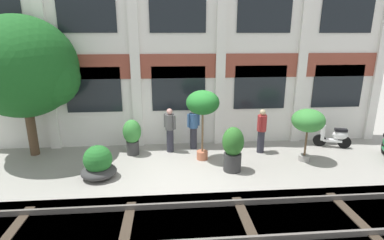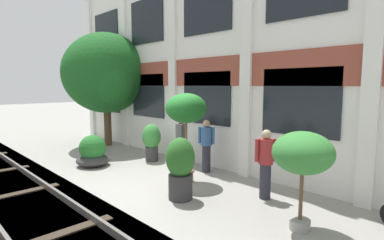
% 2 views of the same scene
% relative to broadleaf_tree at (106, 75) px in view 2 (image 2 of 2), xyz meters
% --- Properties ---
extents(ground_plane, '(80.00, 80.00, 0.00)m').
position_rel_broadleaf_tree_xyz_m(ground_plane, '(5.33, -1.95, -3.09)').
color(ground_plane, gray).
extents(apartment_facade, '(16.28, 0.64, 8.78)m').
position_rel_broadleaf_tree_xyz_m(apartment_facade, '(5.33, 0.89, 1.27)').
color(apartment_facade, silver).
rests_on(apartment_facade, ground).
extents(rail_tracks, '(23.92, 2.80, 0.43)m').
position_rel_broadleaf_tree_xyz_m(rail_tracks, '(5.33, -4.70, -3.22)').
color(rail_tracks, '#423F3A').
rests_on(rail_tracks, ground).
extents(broadleaf_tree, '(3.86, 3.68, 4.91)m').
position_rel_broadleaf_tree_xyz_m(broadleaf_tree, '(0.00, 0.00, 0.00)').
color(broadleaf_tree, '#4C3826').
rests_on(broadleaf_tree, ground).
extents(potted_plant_glazed_jar, '(0.66, 0.66, 1.32)m').
position_rel_broadleaf_tree_xyz_m(potted_plant_glazed_jar, '(3.59, -0.28, -2.34)').
color(potted_plant_glazed_jar, '#333333').
rests_on(potted_plant_glazed_jar, ground).
extents(potted_plant_stone_basin, '(0.68, 0.68, 1.47)m').
position_rel_broadleaf_tree_xyz_m(potted_plant_stone_basin, '(6.93, -1.94, -2.30)').
color(potted_plant_stone_basin, '#333333').
rests_on(potted_plant_stone_basin, ground).
extents(potted_plant_terracotta_small, '(1.10, 1.10, 1.85)m').
position_rel_broadleaf_tree_xyz_m(potted_plant_terracotta_small, '(9.61, -1.38, -1.67)').
color(potted_plant_terracotta_small, gray).
rests_on(potted_plant_terracotta_small, ground).
extents(potted_plant_wide_bowl, '(1.08, 1.08, 1.03)m').
position_rel_broadleaf_tree_xyz_m(potted_plant_wide_bowl, '(2.73, -2.07, -2.65)').
color(potted_plant_wide_bowl, '#333333').
rests_on(potted_plant_wide_bowl, ground).
extents(potted_plant_tall_urn, '(1.13, 1.13, 2.46)m').
position_rel_broadleaf_tree_xyz_m(potted_plant_tall_urn, '(6.07, -0.95, -1.12)').
color(potted_plant_tall_urn, '#B76647').
rests_on(potted_plant_tall_urn, ground).
extents(resident_by_doorway, '(0.37, 0.43, 1.65)m').
position_rel_broadleaf_tree_xyz_m(resident_by_doorway, '(8.31, -0.50, -2.20)').
color(resident_by_doorway, '#282833').
rests_on(resident_by_doorway, ground).
extents(resident_watching_tracks, '(0.42, 0.38, 1.66)m').
position_rel_broadleaf_tree_xyz_m(resident_watching_tracks, '(4.96, -0.14, -2.19)').
color(resident_watching_tracks, '#282833').
rests_on(resident_watching_tracks, ground).
extents(resident_near_plants, '(0.49, 0.34, 1.62)m').
position_rel_broadleaf_tree_xyz_m(resident_near_plants, '(5.86, 0.10, -2.22)').
color(resident_near_plants, '#282833').
rests_on(resident_near_plants, ground).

